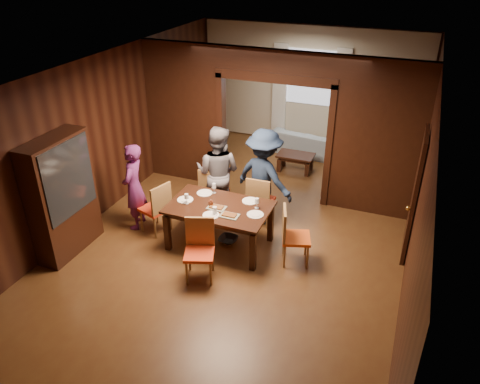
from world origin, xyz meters
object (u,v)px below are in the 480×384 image
at_px(dining_table, 220,226).
at_px(hutch, 62,197).
at_px(coffee_table, 295,163).
at_px(person_grey, 218,173).
at_px(person_navy, 264,177).
at_px(chair_far_r, 261,199).
at_px(person_purple, 134,187).
at_px(sofa, 307,142).
at_px(chair_right, 296,236).
at_px(chair_left, 155,207).
at_px(chair_far_l, 215,191).
at_px(chair_near, 199,252).

xyz_separation_m(dining_table, hutch, (-2.28, -1.02, 0.62)).
height_order(dining_table, coffee_table, dining_table).
relative_size(person_grey, person_navy, 0.99).
distance_m(person_navy, chair_far_r, 0.42).
xyz_separation_m(person_purple, sofa, (2.04, 4.32, -0.51)).
bearing_deg(person_grey, dining_table, 112.74).
relative_size(person_grey, dining_table, 1.05).
bearing_deg(person_grey, coffee_table, -111.78).
bearing_deg(chair_right, chair_left, 72.33).
bearing_deg(chair_far_r, chair_left, 28.28).
bearing_deg(chair_right, dining_table, 72.31).
bearing_deg(chair_far_r, sofa, -91.59).
bearing_deg(person_purple, sofa, 142.34).
bearing_deg(chair_far_l, hutch, 49.12).
bearing_deg(chair_far_l, person_purple, 40.32).
relative_size(dining_table, hutch, 0.84).
relative_size(sofa, chair_far_r, 1.98).
bearing_deg(chair_right, person_purple, 71.70).
relative_size(person_navy, hutch, 0.89).
height_order(person_navy, chair_far_l, person_navy).
height_order(dining_table, chair_left, chair_left).
relative_size(person_purple, person_navy, 0.89).
distance_m(sofa, chair_left, 4.65).
relative_size(sofa, chair_right, 1.98).
xyz_separation_m(person_grey, hutch, (-1.86, -1.93, 0.12)).
xyz_separation_m(person_purple, dining_table, (1.64, -0.01, -0.41)).
height_order(person_purple, person_navy, person_navy).
height_order(chair_far_l, hutch, hutch).
xyz_separation_m(chair_left, hutch, (-1.05, -1.00, 0.52)).
height_order(dining_table, chair_far_l, chair_far_l).
height_order(person_purple, chair_left, person_purple).
xyz_separation_m(person_navy, chair_far_r, (-0.01, -0.11, -0.40)).
bearing_deg(person_purple, person_grey, 114.14).
bearing_deg(chair_near, chair_far_r, 59.77).
height_order(person_navy, dining_table, person_navy).
xyz_separation_m(person_navy, dining_table, (-0.42, -1.04, -0.51)).
distance_m(coffee_table, hutch, 5.12).
relative_size(person_navy, chair_far_l, 1.83).
height_order(person_grey, sofa, person_grey).
bearing_deg(person_navy, chair_left, 51.32).
distance_m(person_grey, hutch, 2.68).
bearing_deg(chair_near, dining_table, 74.51).
distance_m(person_grey, chair_left, 1.29).
xyz_separation_m(chair_far_r, chair_near, (-0.34, -1.85, 0.00)).
distance_m(person_navy, chair_far_l, 1.01).
bearing_deg(chair_far_l, chair_far_r, -177.68).
distance_m(chair_right, chair_far_l, 2.04).
xyz_separation_m(person_purple, chair_right, (2.96, 0.00, -0.31)).
bearing_deg(sofa, chair_near, 93.54).
distance_m(chair_left, chair_far_r, 1.89).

